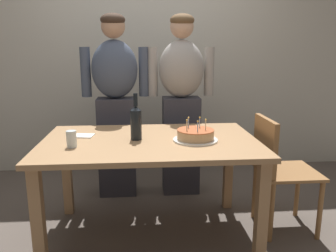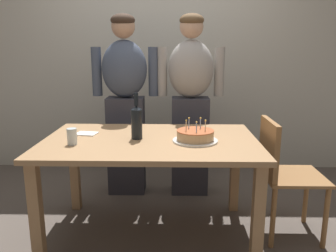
% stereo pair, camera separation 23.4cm
% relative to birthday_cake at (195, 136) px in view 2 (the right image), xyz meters
% --- Properties ---
extents(ground_plane, '(10.00, 10.00, 0.00)m').
position_rel_birthday_cake_xyz_m(ground_plane, '(-0.31, 0.06, -0.78)').
color(ground_plane, '#564C44').
extents(back_wall, '(5.20, 0.10, 2.60)m').
position_rel_birthday_cake_xyz_m(back_wall, '(-0.31, 1.61, 0.52)').
color(back_wall, beige).
rests_on(back_wall, ground_plane).
extents(dining_table, '(1.50, 0.96, 0.74)m').
position_rel_birthday_cake_xyz_m(dining_table, '(-0.31, 0.06, -0.13)').
color(dining_table, '#A37A51').
rests_on(dining_table, ground_plane).
extents(birthday_cake, '(0.31, 0.31, 0.16)m').
position_rel_birthday_cake_xyz_m(birthday_cake, '(0.00, 0.00, 0.00)').
color(birthday_cake, white).
rests_on(birthday_cake, dining_table).
extents(water_glass_near, '(0.07, 0.07, 0.11)m').
position_rel_birthday_cake_xyz_m(water_glass_near, '(-0.82, -0.09, 0.02)').
color(water_glass_near, silver).
rests_on(water_glass_near, dining_table).
extents(wine_bottle, '(0.08, 0.08, 0.32)m').
position_rel_birthday_cake_xyz_m(wine_bottle, '(-0.41, 0.07, 0.09)').
color(wine_bottle, black).
rests_on(wine_bottle, dining_table).
extents(napkin_stack, '(0.17, 0.14, 0.01)m').
position_rel_birthday_cake_xyz_m(napkin_stack, '(-0.80, 0.19, -0.03)').
color(napkin_stack, white).
rests_on(napkin_stack, dining_table).
extents(person_man_bearded, '(0.61, 0.27, 1.66)m').
position_rel_birthday_cake_xyz_m(person_man_bearded, '(-0.60, 0.85, 0.10)').
color(person_man_bearded, '#33333D').
rests_on(person_man_bearded, ground_plane).
extents(person_woman_cardigan, '(0.61, 0.27, 1.66)m').
position_rel_birthday_cake_xyz_m(person_woman_cardigan, '(0.00, 0.85, 0.10)').
color(person_woman_cardigan, '#33333D').
rests_on(person_woman_cardigan, ground_plane).
extents(dining_chair, '(0.42, 0.42, 0.87)m').
position_rel_birthday_cake_xyz_m(dining_chair, '(0.63, 0.08, -0.26)').
color(dining_chair, olive).
rests_on(dining_chair, ground_plane).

